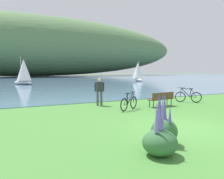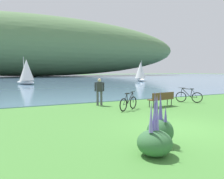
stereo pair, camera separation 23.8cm
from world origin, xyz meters
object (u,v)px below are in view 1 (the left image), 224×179
object	(u,v)px
person_at_shoreline	(99,90)
sailboat_far_off	(138,71)
park_bench_near_camera	(162,98)
bicycle_beside_path	(129,103)
bicycle_leaning_near_bench	(188,96)
sailboat_mid_bay	(24,71)

from	to	relation	value
person_at_shoreline	sailboat_far_off	xyz separation A→B (m)	(18.01, 23.63, 0.93)
park_bench_near_camera	bicycle_beside_path	size ratio (longest dim) A/B	1.18
bicycle_leaning_near_bench	sailboat_far_off	world-z (taller)	sailboat_far_off
sailboat_mid_bay	person_at_shoreline	bearing A→B (deg)	-83.94
sailboat_mid_bay	sailboat_far_off	distance (m)	20.45
person_at_shoreline	sailboat_mid_bay	world-z (taller)	sailboat_mid_bay
park_bench_near_camera	person_at_shoreline	distance (m)	3.87
person_at_shoreline	park_bench_near_camera	bearing A→B (deg)	-32.29
bicycle_leaning_near_bench	person_at_shoreline	bearing A→B (deg)	167.07
person_at_shoreline	sailboat_mid_bay	distance (m)	23.07
park_bench_near_camera	bicycle_beside_path	bearing A→B (deg)	-176.63
bicycle_leaning_near_bench	sailboat_far_off	xyz separation A→B (m)	(11.94, 25.02, 1.51)
bicycle_leaning_near_bench	person_at_shoreline	xyz separation A→B (m)	(-6.07, 1.39, 0.58)
park_bench_near_camera	bicycle_beside_path	world-z (taller)	bicycle_beside_path
bicycle_beside_path	sailboat_mid_bay	distance (m)	25.38
person_at_shoreline	sailboat_mid_bay	size ratio (longest dim) A/B	0.41
park_bench_near_camera	bicycle_leaning_near_bench	distance (m)	2.90
sailboat_mid_bay	sailboat_far_off	size ratio (longest dim) A/B	1.04
bicycle_leaning_near_bench	bicycle_beside_path	bearing A→B (deg)	-171.28
bicycle_beside_path	sailboat_far_off	bearing A→B (deg)	56.41
sailboat_far_off	sailboat_mid_bay	bearing A→B (deg)	-178.00
bicycle_leaning_near_bench	bicycle_beside_path	xyz separation A→B (m)	(-5.21, -0.80, 0.00)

